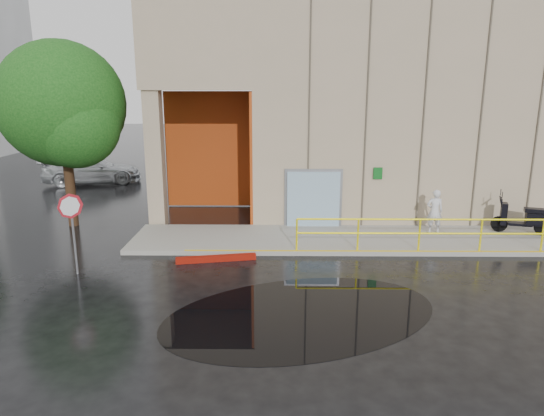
{
  "coord_description": "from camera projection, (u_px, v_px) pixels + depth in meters",
  "views": [
    {
      "loc": [
        -1.11,
        -11.25,
        5.08
      ],
      "look_at": [
        -1.27,
        3.0,
        1.54
      ],
      "focal_mm": 32.0,
      "sensor_mm": 36.0,
      "label": 1
    }
  ],
  "objects": [
    {
      "name": "scooter",
      "position": [
        523.0,
        210.0,
        16.69
      ],
      "size": [
        1.96,
        1.16,
        1.48
      ],
      "rotation": [
        0.0,
        0.0,
        -0.31
      ],
      "color": "black",
      "rests_on": "sidewalk"
    },
    {
      "name": "red_curb",
      "position": [
        216.0,
        258.0,
        14.57
      ],
      "size": [
        2.39,
        0.62,
        0.18
      ],
      "primitive_type": "cube",
      "rotation": [
        0.0,
        0.0,
        0.19
      ],
      "color": "maroon",
      "rests_on": "ground"
    },
    {
      "name": "sidewalk",
      "position": [
        427.0,
        239.0,
        16.44
      ],
      "size": [
        20.0,
        3.0,
        0.15
      ],
      "primitive_type": "cube",
      "color": "gray",
      "rests_on": "ground"
    },
    {
      "name": "guardrail",
      "position": [
        450.0,
        234.0,
        14.98
      ],
      "size": [
        9.56,
        0.06,
        1.03
      ],
      "color": "#FAEA0D",
      "rests_on": "sidewalk"
    },
    {
      "name": "tree_near",
      "position": [
        65.0,
        109.0,
        17.26
      ],
      "size": [
        4.48,
        4.48,
        6.76
      ],
      "rotation": [
        0.0,
        0.0,
        -0.11
      ],
      "color": "black",
      "rests_on": "ground"
    },
    {
      "name": "car_c",
      "position": [
        92.0,
        170.0,
        26.33
      ],
      "size": [
        5.49,
        3.35,
        1.49
      ],
      "primitive_type": "imported",
      "rotation": [
        0.0,
        0.0,
        1.83
      ],
      "color": "silver",
      "rests_on": "ground"
    },
    {
      "name": "person",
      "position": [
        435.0,
        211.0,
        16.81
      ],
      "size": [
        0.58,
        0.4,
        1.53
      ],
      "primitive_type": "imported",
      "rotation": [
        0.0,
        0.0,
        3.08
      ],
      "color": "silver",
      "rests_on": "sidewalk"
    },
    {
      "name": "ground",
      "position": [
        321.0,
        296.0,
        12.13
      ],
      "size": [
        120.0,
        120.0,
        0.0
      ],
      "primitive_type": "plane",
      "color": "black",
      "rests_on": "ground"
    },
    {
      "name": "stop_sign",
      "position": [
        71.0,
        215.0,
        13.18
      ],
      "size": [
        0.52,
        0.52,
        2.31
      ],
      "rotation": [
        0.0,
        0.0,
        0.39
      ],
      "color": "slate",
      "rests_on": "ground"
    },
    {
      "name": "puddle",
      "position": [
        302.0,
        314.0,
        11.18
      ],
      "size": [
        7.56,
        6.07,
        0.01
      ],
      "primitive_type": "cube",
      "rotation": [
        0.0,
        0.0,
        0.36
      ],
      "color": "black",
      "rests_on": "ground"
    },
    {
      "name": "building",
      "position": [
        416.0,
        108.0,
        21.73
      ],
      "size": [
        20.0,
        10.17,
        8.0
      ],
      "color": "tan",
      "rests_on": "ground"
    }
  ]
}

